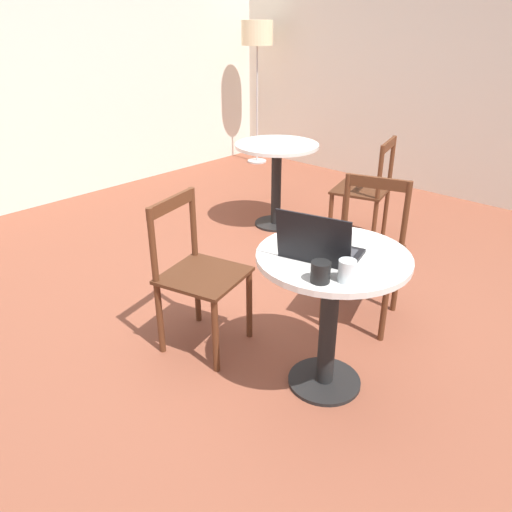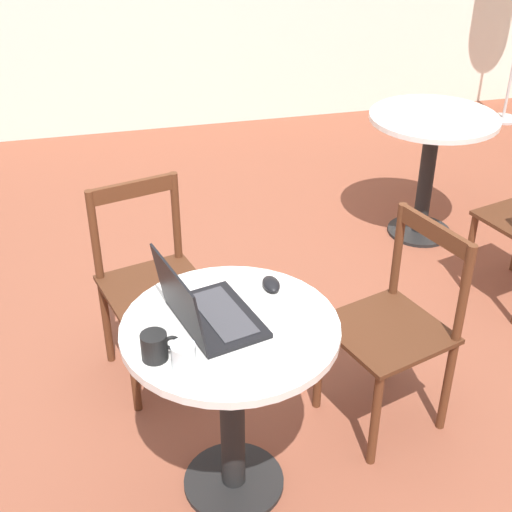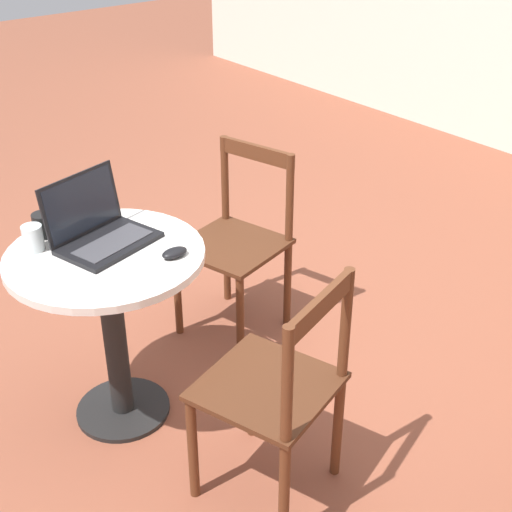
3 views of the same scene
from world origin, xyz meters
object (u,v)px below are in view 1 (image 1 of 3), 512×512
at_px(chair_near_back, 197,275).
at_px(drinking_glass, 347,271).
at_px(chair_mid_front, 366,191).
at_px(mouse, 325,230).
at_px(laptop, 319,248).
at_px(cafe_table_mid, 277,165).
at_px(cafe_table_near, 331,289).
at_px(chair_near_right, 366,252).
at_px(mug, 321,272).
at_px(floor_lamp, 257,38).

relative_size(chair_near_back, drinking_glass, 9.18).
relative_size(chair_mid_front, mouse, 8.81).
height_order(chair_mid_front, drinking_glass, chair_mid_front).
distance_m(chair_mid_front, drinking_glass, 2.20).
xyz_separation_m(chair_mid_front, laptop, (-1.80, -0.82, 0.35)).
bearing_deg(mouse, cafe_table_mid, 47.77).
xyz_separation_m(cafe_table_mid, drinking_glass, (-1.69, -1.83, 0.23)).
relative_size(cafe_table_near, chair_mid_front, 0.85).
distance_m(chair_near_back, mouse, 0.76).
distance_m(chair_mid_front, mouse, 1.71).
bearing_deg(chair_near_right, chair_near_back, 149.48).
relative_size(chair_near_right, drinking_glass, 9.18).
relative_size(cafe_table_mid, mug, 6.26).
bearing_deg(cafe_table_mid, drinking_glass, -132.75).
bearing_deg(chair_near_back, cafe_table_mid, 27.33).
distance_m(cafe_table_mid, chair_near_right, 1.63).
relative_size(cafe_table_mid, mouse, 7.53).
bearing_deg(mouse, floor_lamp, 47.41).
bearing_deg(chair_near_back, floor_lamp, 37.93).
bearing_deg(mug, laptop, 37.77).
xyz_separation_m(floor_lamp, drinking_glass, (-3.19, -3.45, -0.71)).
distance_m(cafe_table_near, mug, 0.36).
xyz_separation_m(cafe_table_near, mouse, (0.19, 0.18, 0.20)).
relative_size(chair_near_right, chair_mid_front, 1.00).
distance_m(cafe_table_near, drinking_glass, 0.35).
height_order(floor_lamp, mouse, floor_lamp).
bearing_deg(mouse, laptop, -149.81).
distance_m(chair_near_right, floor_lamp, 3.95).
height_order(chair_mid_front, laptop, laptop).
xyz_separation_m(cafe_table_mid, chair_near_right, (-0.80, -1.41, -0.12)).
bearing_deg(chair_near_back, cafe_table_near, -75.55).
bearing_deg(floor_lamp, chair_near_back, -142.07).
bearing_deg(cafe_table_mid, chair_near_back, -152.67).
bearing_deg(laptop, mug, -142.23).
xyz_separation_m(chair_near_back, mouse, (0.38, -0.58, 0.32)).
bearing_deg(chair_near_right, mouse, -175.15).
bearing_deg(cafe_table_near, chair_mid_front, 26.25).
bearing_deg(chair_near_back, drinking_glass, -89.01).
relative_size(laptop, mug, 3.35).
xyz_separation_m(mouse, mug, (-0.44, -0.29, 0.03)).
distance_m(floor_lamp, mug, 4.75).
height_order(cafe_table_near, chair_mid_front, chair_mid_front).
xyz_separation_m(mouse, drinking_glass, (-0.36, -0.37, 0.03)).
height_order(laptop, mouse, laptop).
bearing_deg(chair_mid_front, cafe_table_mid, 105.44).
distance_m(chair_near_back, mug, 0.94).
relative_size(floor_lamp, mug, 14.19).
height_order(chair_near_back, mouse, chair_near_back).
height_order(cafe_table_near, laptop, laptop).
relative_size(laptop, mouse, 4.03).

